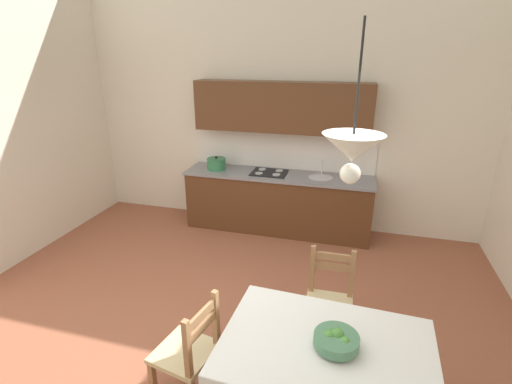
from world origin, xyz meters
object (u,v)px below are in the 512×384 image
(kitchen_cabinetry, at_px, (278,176))
(dining_chair_kitchen_side, at_px, (329,303))
(dining_table, at_px, (325,359))
(pendant_lamp, at_px, (352,149))
(dining_chair_tv_side, at_px, (189,353))
(fruit_bowl, at_px, (336,340))

(kitchen_cabinetry, relative_size, dining_chair_kitchen_side, 2.98)
(dining_table, bearing_deg, dining_chair_kitchen_side, 92.45)
(pendant_lamp, bearing_deg, dining_chair_kitchen_side, 95.08)
(kitchen_cabinetry, height_order, dining_chair_kitchen_side, kitchen_cabinetry)
(dining_table, bearing_deg, dining_chair_tv_side, -178.97)
(dining_chair_tv_side, relative_size, fruit_bowl, 3.10)
(dining_table, height_order, dining_chair_kitchen_side, dining_chair_kitchen_side)
(dining_chair_kitchen_side, bearing_deg, dining_table, -87.55)
(kitchen_cabinetry, xyz_separation_m, pendant_lamp, (1.05, -3.23, 1.27))
(kitchen_cabinetry, xyz_separation_m, dining_table, (1.00, -3.13, -0.22))
(dining_chair_kitchen_side, relative_size, pendant_lamp, 1.16)
(kitchen_cabinetry, height_order, dining_table, kitchen_cabinetry)
(dining_chair_kitchen_side, bearing_deg, kitchen_cabinetry, 113.18)
(dining_chair_tv_side, bearing_deg, kitchen_cabinetry, 89.83)
(dining_table, relative_size, dining_chair_tv_side, 1.57)
(dining_table, relative_size, pendant_lamp, 1.81)
(dining_chair_kitchen_side, distance_m, pendant_lamp, 1.94)
(dining_chair_kitchen_side, distance_m, fruit_bowl, 0.96)
(dining_table, distance_m, dining_chair_tv_side, 1.03)
(kitchen_cabinetry, bearing_deg, fruit_bowl, -71.23)
(kitchen_cabinetry, relative_size, dining_table, 1.90)
(kitchen_cabinetry, relative_size, dining_chair_tv_side, 2.98)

